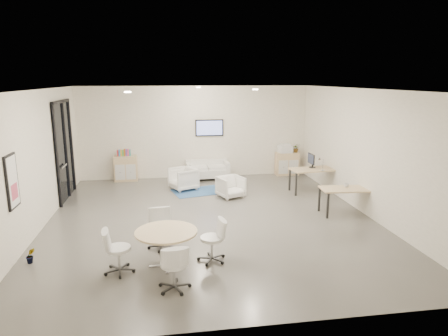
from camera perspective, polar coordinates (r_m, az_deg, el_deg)
name	(u,v)px	position (r m, az deg, el deg)	size (l,w,h in m)	color
room_shell	(211,157)	(9.66, -1.93, 1.64)	(9.60, 10.60, 4.80)	#55534E
glass_door	(64,147)	(12.41, -21.87, 2.74)	(0.09, 1.90, 2.85)	black
artwork	(12,182)	(8.53, -28.02, -1.73)	(0.05, 0.54, 1.04)	black
wall_tv	(209,128)	(14.08, -2.11, 5.75)	(0.98, 0.06, 0.58)	black
ceiling_spots	(198,89)	(10.29, -3.69, 11.16)	(3.14, 4.14, 0.03)	#FFEAC6
sideboard_left	(126,168)	(14.08, -13.84, -0.06)	(0.77, 0.40, 0.87)	#DBB484
sideboard_right	(287,164)	(14.71, 8.98, 0.62)	(0.83, 0.40, 0.83)	#DBB484
books	(124,153)	(13.98, -14.12, 2.12)	(0.45, 0.14, 0.22)	red
printer	(285,148)	(14.58, 8.72, 2.78)	(0.49, 0.42, 0.32)	white
loveseat	(207,170)	(13.98, -2.41, -0.33)	(1.51, 0.80, 0.55)	white
blue_rug	(199,191)	(12.48, -3.59, -3.35)	(1.57, 1.04, 0.01)	#294C7F
armchair_left	(183,178)	(12.66, -5.85, -1.39)	(0.74, 0.70, 0.77)	white
armchair_right	(231,186)	(11.78, 0.96, -2.57)	(0.68, 0.63, 0.70)	white
desk_rear	(314,171)	(12.55, 12.73, -0.43)	(1.49, 0.86, 0.74)	#DBB484
desk_front	(346,191)	(10.79, 17.06, -3.15)	(1.35, 0.75, 0.68)	#DBB484
monitor	(311,160)	(12.61, 12.38, 1.10)	(0.20, 0.50, 0.44)	black
round_table	(166,235)	(7.55, -8.25, -9.49)	(1.16, 1.16, 0.70)	#DBB484
meeting_chairs	(167,246)	(7.63, -8.20, -10.95)	(2.37, 2.37, 0.82)	white
plant_cabinet	(296,149)	(14.69, 10.28, 2.68)	(0.28, 0.31, 0.24)	#3F7F3F
plant_floor	(31,260)	(8.64, -25.87, -11.70)	(0.17, 0.30, 0.13)	#3F7F3F
cup	(347,185)	(10.87, 17.10, -2.31)	(0.12, 0.10, 0.12)	white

